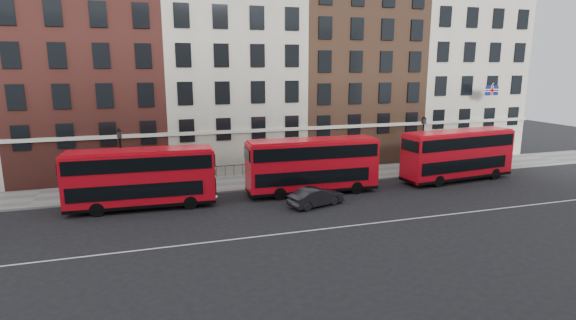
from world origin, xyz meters
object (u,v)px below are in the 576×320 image
object	(u,v)px
bus_c	(312,165)
traffic_light	(475,146)
bus_d	(458,154)
car_front	(316,197)
bus_b	(140,177)

from	to	relation	value
bus_c	traffic_light	world-z (taller)	bus_c
bus_d	car_front	distance (m)	14.93
bus_c	traffic_light	distance (m)	17.80
bus_b	traffic_light	bearing A→B (deg)	7.52
bus_c	traffic_light	size ratio (longest dim) A/B	3.20
bus_b	bus_c	bearing A→B (deg)	2.61
bus_b	traffic_light	xyz separation A→B (m)	(30.48, 2.62, 0.15)
car_front	bus_c	bearing A→B (deg)	-32.20
bus_b	traffic_light	size ratio (longest dim) A/B	3.14
bus_c	car_front	bearing A→B (deg)	-103.33
bus_d	bus_b	bearing A→B (deg)	173.67
bus_d	car_front	size ratio (longest dim) A/B	2.58
traffic_light	car_front	bearing A→B (deg)	-162.53
traffic_light	bus_d	bearing A→B (deg)	-146.58
bus_c	bus_d	bearing A→B (deg)	1.71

